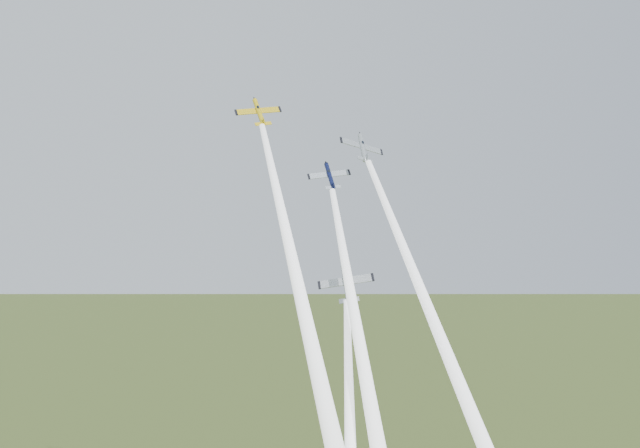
{
  "coord_description": "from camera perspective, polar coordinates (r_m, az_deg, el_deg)",
  "views": [
    {
      "loc": [
        -29.05,
        -124.63,
        92.63
      ],
      "look_at": [
        0.0,
        -6.0,
        92.0
      ],
      "focal_mm": 45.0,
      "sensor_mm": 36.0,
      "label": 1
    }
  ],
  "objects": [
    {
      "name": "smoke_trail_silver_right",
      "position": [
        108.23,
        9.26,
        -9.66
      ],
      "size": [
        10.67,
        49.67,
        57.52
      ],
      "primitive_type": null,
      "rotation": [
        -0.71,
        0.0,
        0.17
      ],
      "color": "white"
    },
    {
      "name": "plane_navy",
      "position": [
        131.75,
        0.7,
        3.44
      ],
      "size": [
        7.62,
        5.89,
        6.92
      ],
      "primitive_type": null,
      "rotation": [
        0.86,
        -0.12,
        -0.05
      ],
      "color": "#0D133C"
    },
    {
      "name": "smoke_trail_yellow",
      "position": [
        110.37,
        -1.68,
        -3.89
      ],
      "size": [
        5.45,
        41.95,
        48.14
      ],
      "primitive_type": null,
      "rotation": [
        -0.71,
        0.0,
        0.07
      ],
      "color": "white"
    },
    {
      "name": "plane_silver_right",
      "position": [
        129.91,
        3.04,
        5.45
      ],
      "size": [
        8.31,
        7.32,
        8.26
      ],
      "primitive_type": null,
      "rotation": [
        0.86,
        0.23,
        0.17
      ],
      "color": "#A3AAB0"
    },
    {
      "name": "plane_silver_low",
      "position": [
        122.65,
        1.89,
        -4.26
      ],
      "size": [
        9.13,
        8.72,
        8.64
      ],
      "primitive_type": null,
      "rotation": [
        0.86,
        -0.15,
        -0.24
      ],
      "color": "#A4AAB2"
    },
    {
      "name": "smoke_trail_navy",
      "position": [
        112.0,
        2.9,
        -8.83
      ],
      "size": [
        4.67,
        40.76,
        46.74
      ],
      "primitive_type": null,
      "rotation": [
        -0.71,
        0.0,
        -0.05
      ],
      "color": "white"
    },
    {
      "name": "plane_yellow",
      "position": [
        132.6,
        -4.36,
        7.93
      ],
      "size": [
        8.74,
        6.43,
        7.48
      ],
      "primitive_type": null,
      "rotation": [
        0.86,
        -0.12,
        0.07
      ],
      "color": "yellow"
    }
  ]
}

